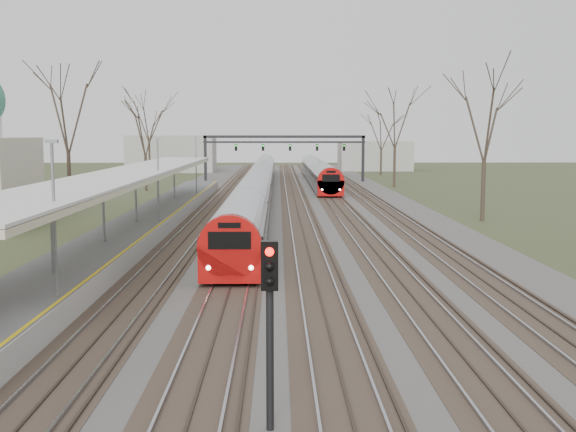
{
  "coord_description": "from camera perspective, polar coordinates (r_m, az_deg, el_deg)",
  "views": [
    {
      "loc": [
        -0.58,
        -8.87,
        6.23
      ],
      "look_at": [
        -0.06,
        28.3,
        2.0
      ],
      "focal_mm": 45.0,
      "sensor_mm": 36.0,
      "label": 1
    }
  ],
  "objects": [
    {
      "name": "signal_gantry",
      "position": [
        93.87,
        -0.27,
        5.68
      ],
      "size": [
        21.0,
        0.59,
        6.08
      ],
      "color": "black",
      "rests_on": "ground"
    },
    {
      "name": "tree_east_far",
      "position": [
        52.93,
        15.32,
        7.41
      ],
      "size": [
        5.0,
        5.0,
        10.3
      ],
      "color": "#2D231C",
      "rests_on": "ground"
    },
    {
      "name": "tree_west_far",
      "position": [
        59.22,
        -17.07,
        7.94
      ],
      "size": [
        5.5,
        5.5,
        11.33
      ],
      "color": "#2D231C",
      "rests_on": "ground"
    },
    {
      "name": "train_near",
      "position": [
        73.31,
        -2.3,
        2.77
      ],
      "size": [
        2.62,
        90.21,
        3.05
      ],
      "color": "#B5B7C0",
      "rests_on": "ground"
    },
    {
      "name": "platform",
      "position": [
        47.48,
        -11.07,
        -0.56
      ],
      "size": [
        3.5,
        69.0,
        1.0
      ],
      "primitive_type": "cube",
      "color": "#9E9B93",
      "rests_on": "ground"
    },
    {
      "name": "track_bed",
      "position": [
        64.17,
        -0.04,
        0.98
      ],
      "size": [
        24.0,
        160.0,
        0.22
      ],
      "color": "#474442",
      "rests_on": "ground"
    },
    {
      "name": "train_far",
      "position": [
        91.5,
        2.39,
        3.51
      ],
      "size": [
        2.62,
        45.21,
        3.05
      ],
      "color": "#B5B7C0",
      "rests_on": "ground"
    },
    {
      "name": "signal_post",
      "position": [
        14.78,
        -1.45,
        -7.22
      ],
      "size": [
        0.35,
        0.45,
        4.1
      ],
      "color": "black",
      "rests_on": "ground"
    },
    {
      "name": "canopy",
      "position": [
        42.76,
        -12.24,
        3.26
      ],
      "size": [
        4.1,
        50.0,
        3.11
      ],
      "color": "slate",
      "rests_on": "platform"
    }
  ]
}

